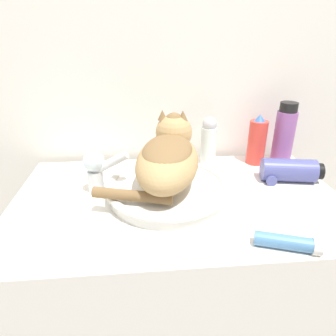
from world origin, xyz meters
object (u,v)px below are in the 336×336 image
object	(u,v)px
cat	(168,155)
mouthwash_bottle	(284,134)
faucet	(97,168)
soap_bar	(65,211)
hair_dryer	(288,171)
cream_tube	(288,242)
lotion_bottle_white	(209,142)
spray_bottle_trigger	(257,141)

from	to	relation	value
cat	mouthwash_bottle	xyz separation A→B (m)	(0.42, 0.19, -0.02)
faucet	soap_bar	world-z (taller)	faucet
cat	hair_dryer	distance (m)	0.39
cat	cream_tube	bearing A→B (deg)	-125.77
cream_tube	soap_bar	distance (m)	0.53
faucet	soap_bar	xyz separation A→B (m)	(-0.07, -0.11, -0.07)
cat	soap_bar	xyz separation A→B (m)	(-0.27, -0.09, -0.11)
lotion_bottle_white	spray_bottle_trigger	distance (m)	0.17
cream_tube	hair_dryer	size ratio (longest dim) A/B	0.75
lotion_bottle_white	spray_bottle_trigger	xyz separation A→B (m)	(0.17, 0.00, -0.00)
mouthwash_bottle	soap_bar	xyz separation A→B (m)	(-0.69, -0.27, -0.09)
soap_bar	mouthwash_bottle	bearing A→B (deg)	21.68
lotion_bottle_white	soap_bar	distance (m)	0.51
lotion_bottle_white	cream_tube	xyz separation A→B (m)	(0.08, -0.45, -0.07)
cat	cream_tube	size ratio (longest dim) A/B	2.43
faucet	lotion_bottle_white	bearing A→B (deg)	37.15
mouthwash_bottle	hair_dryer	xyz separation A→B (m)	(-0.04, -0.14, -0.07)
soap_bar	hair_dryer	bearing A→B (deg)	11.55
cat	lotion_bottle_white	distance (m)	0.25
spray_bottle_trigger	soap_bar	xyz separation A→B (m)	(-0.59, -0.27, -0.07)
spray_bottle_trigger	mouthwash_bottle	bearing A→B (deg)	0.00
faucet	hair_dryer	world-z (taller)	faucet
mouthwash_bottle	spray_bottle_trigger	world-z (taller)	mouthwash_bottle
mouthwash_bottle	cat	bearing A→B (deg)	-155.84
faucet	cream_tube	world-z (taller)	faucet
hair_dryer	soap_bar	xyz separation A→B (m)	(-0.65, -0.13, -0.02)
mouthwash_bottle	hair_dryer	world-z (taller)	mouthwash_bottle
faucet	lotion_bottle_white	distance (m)	0.39
hair_dryer	soap_bar	world-z (taller)	hair_dryer
spray_bottle_trigger	hair_dryer	bearing A→B (deg)	-69.59
spray_bottle_trigger	lotion_bottle_white	bearing A→B (deg)	180.00
soap_bar	spray_bottle_trigger	bearing A→B (deg)	24.71
cream_tube	hair_dryer	distance (m)	0.34
hair_dryer	cream_tube	bearing A→B (deg)	-104.11
faucet	hair_dryer	distance (m)	0.58
faucet	mouthwash_bottle	world-z (taller)	mouthwash_bottle
cat	mouthwash_bottle	distance (m)	0.46
faucet	mouthwash_bottle	bearing A→B (deg)	27.19
cat	lotion_bottle_white	world-z (taller)	cat
cream_tube	lotion_bottle_white	bearing A→B (deg)	100.07
faucet	cream_tube	size ratio (longest dim) A/B	0.95
faucet	hair_dryer	size ratio (longest dim) A/B	0.71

